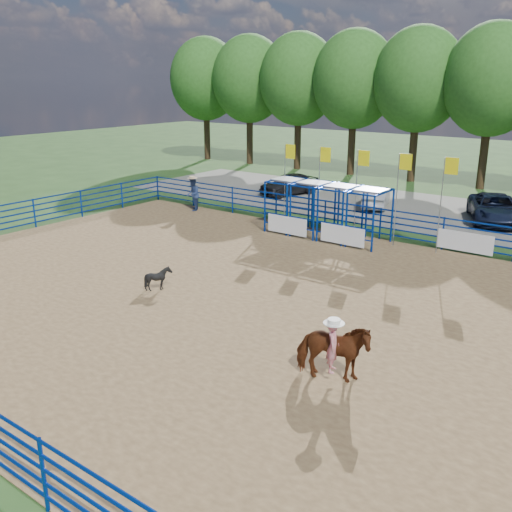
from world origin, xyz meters
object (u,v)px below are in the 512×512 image
object	(u,v)px
horse_and_rider	(333,349)
car_c	(495,208)
spectator_cowboy	(193,194)
car_b	(376,197)
car_a	(289,184)
calf	(158,278)

from	to	relation	value
horse_and_rider	car_c	bearing A→B (deg)	94.04
spectator_cowboy	car_b	bearing A→B (deg)	41.91
spectator_cowboy	car_a	bearing A→B (deg)	76.19
horse_and_rider	car_a	xyz separation A→B (m)	(-14.17, 19.38, -0.18)
horse_and_rider	spectator_cowboy	world-z (taller)	horse_and_rider
car_a	car_c	bearing A→B (deg)	20.12
horse_and_rider	car_c	size ratio (longest dim) A/B	0.46
calf	spectator_cowboy	size ratio (longest dim) A/B	0.45
horse_and_rider	calf	bearing A→B (deg)	167.01
spectator_cowboy	car_b	size ratio (longest dim) A/B	0.53
car_a	car_b	size ratio (longest dim) A/B	1.10
horse_and_rider	car_c	distance (m)	19.83
spectator_cowboy	car_b	distance (m)	10.75
car_b	car_a	bearing A→B (deg)	-20.22
calf	car_a	size ratio (longest dim) A/B	0.21
horse_and_rider	spectator_cowboy	distance (m)	20.03
horse_and_rider	car_a	bearing A→B (deg)	126.17
spectator_cowboy	calf	bearing A→B (deg)	-52.74
spectator_cowboy	car_b	world-z (taller)	spectator_cowboy
horse_and_rider	calf	world-z (taller)	horse_and_rider
car_a	car_c	size ratio (longest dim) A/B	0.80
car_b	spectator_cowboy	bearing A→B (deg)	22.65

